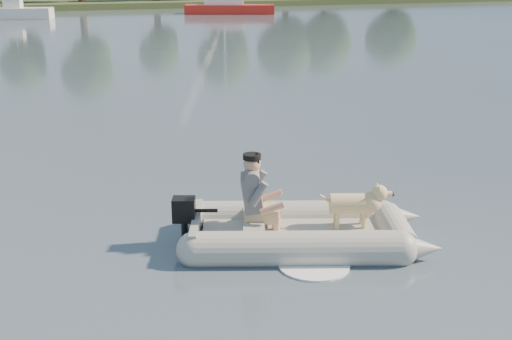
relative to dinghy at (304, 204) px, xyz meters
name	(u,v)px	position (x,y,z in m)	size (l,w,h in m)	color
water	(283,251)	(-0.38, -0.16, -0.62)	(160.00, 160.00, 0.00)	slate
shore_bank	(43,5)	(-0.38, 61.84, -0.37)	(160.00, 12.00, 0.70)	#47512D
dinghy	(304,204)	(0.00, 0.00, 0.00)	(5.03, 3.94, 1.44)	#A4A49F
man	(254,190)	(-0.67, 0.30, 0.19)	(0.75, 0.65, 1.12)	slate
dog	(350,207)	(0.65, -0.18, -0.08)	(0.97, 0.35, 0.65)	tan
outboard_motor	(184,223)	(-1.63, 0.59, -0.30)	(0.43, 0.30, 0.82)	black
motorboat	(16,5)	(-3.06, 47.22, 0.45)	(5.57, 2.14, 2.36)	white
sailboat	(229,8)	(14.45, 47.09, -0.15)	(8.08, 4.87, 10.66)	red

